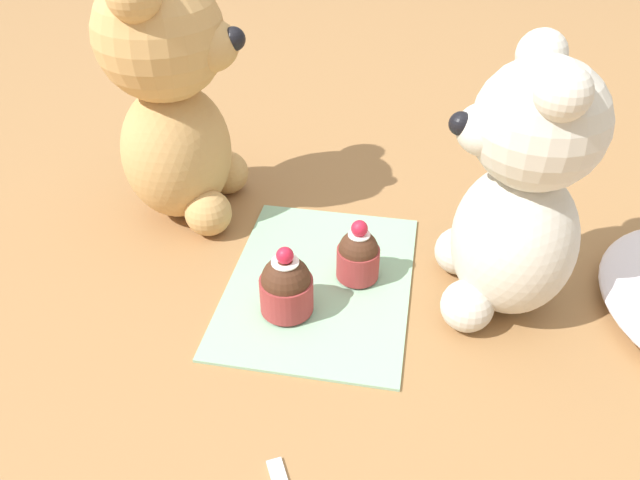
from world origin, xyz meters
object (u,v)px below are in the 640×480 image
(teddy_bear_cream, at_px, (519,196))
(cupcake_near_tan_bear, at_px, (286,286))
(cupcake_near_cream_bear, at_px, (358,255))
(teddy_bear_tan, at_px, (173,97))

(teddy_bear_cream, distance_m, cupcake_near_tan_bear, 0.23)
(teddy_bear_cream, xyz_separation_m, cupcake_near_cream_bear, (-0.00, -0.14, -0.09))
(teddy_bear_cream, xyz_separation_m, teddy_bear_tan, (-0.10, -0.36, 0.02))
(teddy_bear_tan, xyz_separation_m, cupcake_near_tan_bear, (0.16, 0.16, -0.11))
(cupcake_near_tan_bear, bearing_deg, teddy_bear_cream, 106.20)
(teddy_bear_cream, height_order, teddy_bear_tan, teddy_bear_tan)
(teddy_bear_tan, relative_size, cupcake_near_cream_bear, 4.26)
(cupcake_near_cream_bear, height_order, cupcake_near_tan_bear, cupcake_near_tan_bear)
(teddy_bear_tan, height_order, cupcake_near_tan_bear, teddy_bear_tan)
(teddy_bear_tan, distance_m, cupcake_near_tan_bear, 0.25)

